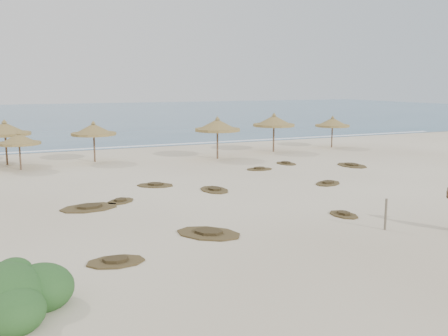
{
  "coord_description": "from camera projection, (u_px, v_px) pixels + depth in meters",
  "views": [
    {
      "loc": [
        -9.58,
        -17.17,
        5.53
      ],
      "look_at": [
        0.26,
        5.0,
        1.39
      ],
      "focal_mm": 40.0,
      "sensor_mm": 36.0,
      "label": 1
    }
  ],
  "objects": [
    {
      "name": "ground",
      "position": [
        268.0,
        221.0,
        20.23
      ],
      "size": [
        160.0,
        160.0,
        0.0
      ],
      "primitive_type": "plane",
      "color": "beige",
      "rests_on": "ground"
    },
    {
      "name": "ocean",
      "position": [
        62.0,
        115.0,
        87.81
      ],
      "size": [
        200.0,
        100.0,
        0.01
      ],
      "primitive_type": "cube",
      "color": "#275576",
      "rests_on": "ground"
    },
    {
      "name": "foam_line",
      "position": [
        124.0,
        147.0,
        43.66
      ],
      "size": [
        70.0,
        0.6,
        0.01
      ],
      "primitive_type": "cube",
      "color": "white",
      "rests_on": "ground"
    },
    {
      "name": "palapa_1",
      "position": [
        5.0,
        130.0,
        33.71
      ],
      "size": [
        4.08,
        4.08,
        3.12
      ],
      "rotation": [
        0.0,
        0.0,
        -0.26
      ],
      "color": "brown",
      "rests_on": "ground"
    },
    {
      "name": "palapa_2",
      "position": [
        19.0,
        140.0,
        31.86
      ],
      "size": [
        2.98,
        2.98,
        2.52
      ],
      "rotation": [
        0.0,
        0.0,
        0.12
      ],
      "color": "brown",
      "rests_on": "ground"
    },
    {
      "name": "palapa_3",
      "position": [
        94.0,
        130.0,
        35.02
      ],
      "size": [
        3.2,
        3.2,
        2.92
      ],
      "rotation": [
        0.0,
        0.0,
        0.03
      ],
      "color": "brown",
      "rests_on": "ground"
    },
    {
      "name": "palapa_4",
      "position": [
        217.0,
        126.0,
        36.56
      ],
      "size": [
        3.66,
        3.66,
        3.14
      ],
      "rotation": [
        0.0,
        0.0,
        0.1
      ],
      "color": "brown",
      "rests_on": "ground"
    },
    {
      "name": "palapa_5",
      "position": [
        274.0,
        121.0,
        40.28
      ],
      "size": [
        4.23,
        4.23,
        3.17
      ],
      "rotation": [
        0.0,
        0.0,
        0.3
      ],
      "color": "brown",
      "rests_on": "ground"
    },
    {
      "name": "palapa_6",
      "position": [
        332.0,
        123.0,
        43.03
      ],
      "size": [
        3.62,
        3.62,
        2.77
      ],
      "rotation": [
        0.0,
        0.0,
        -0.26
      ],
      "color": "brown",
      "rests_on": "ground"
    },
    {
      "name": "fence_post_near",
      "position": [
        386.0,
        214.0,
        18.92
      ],
      "size": [
        0.12,
        0.12,
        1.22
      ],
      "primitive_type": "cylinder",
      "rotation": [
        0.0,
        0.0,
        0.42
      ],
      "color": "#6E6352",
      "rests_on": "ground"
    },
    {
      "name": "bush",
      "position": [
        3.0,
        296.0,
        11.92
      ],
      "size": [
        3.38,
        2.98,
        1.51
      ],
      "rotation": [
        0.0,
        0.0,
        0.26
      ],
      "color": "#305D28",
      "rests_on": "ground"
    },
    {
      "name": "scrub_1",
      "position": [
        89.0,
        207.0,
        22.26
      ],
      "size": [
        2.75,
        1.94,
        0.16
      ],
      "rotation": [
        0.0,
        0.0,
        0.1
      ],
      "color": "#503E23",
      "rests_on": "ground"
    },
    {
      "name": "scrub_2",
      "position": [
        120.0,
        201.0,
        23.47
      ],
      "size": [
        1.8,
        1.72,
        0.16
      ],
      "rotation": [
        0.0,
        0.0,
        0.68
      ],
      "color": "#503E23",
      "rests_on": "ground"
    },
    {
      "name": "scrub_3",
      "position": [
        214.0,
        190.0,
        25.97
      ],
      "size": [
        1.44,
        2.1,
        0.16
      ],
      "rotation": [
        0.0,
        0.0,
        1.64
      ],
      "color": "#503E23",
      "rests_on": "ground"
    },
    {
      "name": "scrub_4",
      "position": [
        328.0,
        183.0,
        27.67
      ],
      "size": [
        2.17,
        1.93,
        0.16
      ],
      "rotation": [
        0.0,
        0.0,
        0.52
      ],
      "color": "#503E23",
      "rests_on": "ground"
    },
    {
      "name": "scrub_5",
      "position": [
        352.0,
        165.0,
        33.69
      ],
      "size": [
        1.63,
        2.45,
        0.16
      ],
      "rotation": [
        0.0,
        0.0,
        1.6
      ],
      "color": "#503E23",
      "rests_on": "ground"
    },
    {
      "name": "scrub_7",
      "position": [
        259.0,
        169.0,
        32.25
      ],
      "size": [
        1.84,
        1.31,
        0.16
      ],
      "rotation": [
        0.0,
        0.0,
        3.03
      ],
      "color": "#503E23",
      "rests_on": "ground"
    },
    {
      "name": "scrub_9",
      "position": [
        208.0,
        233.0,
        18.44
      ],
      "size": [
        2.92,
        2.96,
        0.16
      ],
      "rotation": [
        0.0,
        0.0,
        2.33
      ],
      "color": "#503E23",
      "rests_on": "ground"
    },
    {
      "name": "scrub_10",
      "position": [
        286.0,
        163.0,
        34.5
      ],
      "size": [
        1.36,
        1.84,
        0.16
      ],
      "rotation": [
        0.0,
        0.0,
        1.74
      ],
      "color": "#503E23",
      "rests_on": "ground"
    },
    {
      "name": "scrub_11",
      "position": [
        116.0,
        261.0,
        15.53
      ],
      "size": [
        1.94,
        1.37,
        0.16
      ],
      "rotation": [
        0.0,
        0.0,
        3.04
      ],
      "color": "#503E23",
      "rests_on": "ground"
    },
    {
      "name": "scrub_12",
      "position": [
        344.0,
        214.0,
        21.07
      ],
      "size": [
        1.05,
        1.53,
        0.16
      ],
      "rotation": [
        0.0,
        0.0,
        1.64
      ],
      "color": "#503E23",
      "rests_on": "ground"
    },
    {
      "name": "scrub_13",
      "position": [
        155.0,
        185.0,
        27.15
      ],
      "size": [
        2.37,
        2.08,
        0.16
      ],
      "rotation": [
        0.0,
        0.0,
        2.66
      ],
      "color": "#503E23",
      "rests_on": "ground"
    }
  ]
}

